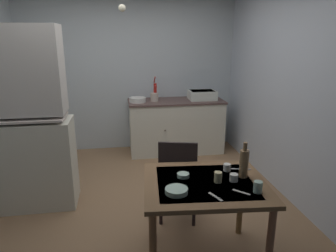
% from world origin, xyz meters
% --- Properties ---
extents(ground_plane, '(4.83, 4.83, 0.00)m').
position_xyz_m(ground_plane, '(0.00, 0.00, 0.00)').
color(ground_plane, '#926E4E').
extents(wall_back, '(3.61, 0.10, 2.52)m').
position_xyz_m(wall_back, '(0.00, 1.96, 1.26)').
color(wall_back, silver).
rests_on(wall_back, ground).
extents(wall_right, '(0.10, 3.93, 2.52)m').
position_xyz_m(wall_right, '(1.81, 0.00, 1.26)').
color(wall_right, silver).
rests_on(wall_right, ground).
extents(hutch_cabinet, '(1.00, 0.46, 2.01)m').
position_xyz_m(hutch_cabinet, '(-1.24, 0.13, 0.94)').
color(hutch_cabinet, silver).
rests_on(hutch_cabinet, ground).
extents(counter_cabinet, '(1.56, 0.64, 0.88)m').
position_xyz_m(counter_cabinet, '(0.72, 1.59, 0.44)').
color(counter_cabinet, silver).
rests_on(counter_cabinet, ground).
extents(sink_basin, '(0.44, 0.34, 0.15)m').
position_xyz_m(sink_basin, '(1.16, 1.59, 0.96)').
color(sink_basin, silver).
rests_on(sink_basin, counter_cabinet).
extents(hand_pump, '(0.05, 0.27, 0.39)m').
position_xyz_m(hand_pump, '(0.38, 1.64, 1.05)').
color(hand_pump, '#B21E19').
rests_on(hand_pump, counter_cabinet).
extents(mixing_bowl_counter, '(0.26, 0.26, 0.08)m').
position_xyz_m(mixing_bowl_counter, '(0.09, 1.54, 0.92)').
color(mixing_bowl_counter, white).
rests_on(mixing_bowl_counter, counter_cabinet).
extents(stoneware_crock, '(0.13, 0.13, 0.13)m').
position_xyz_m(stoneware_crock, '(0.36, 1.58, 0.95)').
color(stoneware_crock, beige).
rests_on(stoneware_crock, counter_cabinet).
extents(dining_table, '(1.05, 0.91, 0.75)m').
position_xyz_m(dining_table, '(0.46, -1.09, 0.65)').
color(dining_table, brown).
rests_on(dining_table, ground).
extents(chair_far_side, '(0.48, 0.48, 0.91)m').
position_xyz_m(chair_far_side, '(0.37, -0.45, 0.48)').
color(chair_far_side, '#2E2222').
rests_on(chair_far_side, ground).
extents(serving_bowl_wide, '(0.17, 0.17, 0.04)m').
position_xyz_m(serving_bowl_wide, '(0.20, -1.24, 0.77)').
color(serving_bowl_wide, '#ADD1C1').
rests_on(serving_bowl_wide, dining_table).
extents(soup_bowl_small, '(0.10, 0.10, 0.03)m').
position_xyz_m(soup_bowl_small, '(0.31, -0.98, 0.77)').
color(soup_bowl_small, '#ADD1C1').
rests_on(soup_bowl_small, dining_table).
extents(teacup_cream, '(0.07, 0.07, 0.09)m').
position_xyz_m(teacup_cream, '(0.81, -1.33, 0.80)').
color(teacup_cream, '#ADD1C1').
rests_on(teacup_cream, dining_table).
extents(teacup_mint, '(0.06, 0.06, 0.09)m').
position_xyz_m(teacup_mint, '(0.56, -1.12, 0.80)').
color(teacup_mint, beige).
rests_on(teacup_mint, dining_table).
extents(mug_tall, '(0.07, 0.07, 0.06)m').
position_xyz_m(mug_tall, '(0.70, -1.12, 0.78)').
color(mug_tall, white).
rests_on(mug_tall, dining_table).
extents(mug_dark, '(0.06, 0.06, 0.06)m').
position_xyz_m(mug_dark, '(0.71, -0.92, 0.78)').
color(mug_dark, white).
rests_on(mug_dark, dining_table).
extents(glass_bottle, '(0.07, 0.07, 0.30)m').
position_xyz_m(glass_bottle, '(0.80, -1.06, 0.88)').
color(glass_bottle, olive).
rests_on(glass_bottle, dining_table).
extents(table_knife, '(0.18, 0.05, 0.00)m').
position_xyz_m(table_knife, '(0.84, -0.91, 0.76)').
color(table_knife, silver).
rests_on(table_knife, dining_table).
extents(teaspoon_near_bowl, '(0.11, 0.11, 0.00)m').
position_xyz_m(teaspoon_near_bowl, '(0.68, -1.31, 0.76)').
color(teaspoon_near_bowl, beige).
rests_on(teaspoon_near_bowl, dining_table).
extents(teaspoon_by_cup, '(0.08, 0.14, 0.00)m').
position_xyz_m(teaspoon_by_cup, '(0.47, -1.35, 0.76)').
color(teaspoon_by_cup, beige).
rests_on(teaspoon_by_cup, dining_table).
extents(pendant_bulb, '(0.08, 0.08, 0.08)m').
position_xyz_m(pendant_bulb, '(-0.12, 0.31, 2.18)').
color(pendant_bulb, '#F9EFCC').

